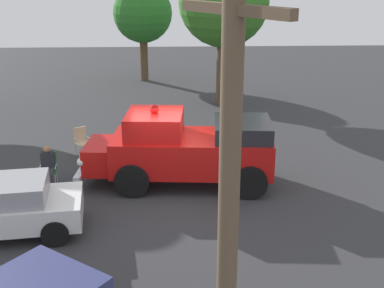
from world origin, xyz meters
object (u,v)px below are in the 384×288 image
at_px(utility_pole, 228,227).
at_px(traffic_cone, 122,131).
at_px(vintage_fire_truck, 184,148).
at_px(lawn_chair_near_truck, 48,166).
at_px(oak_tree_distant, 224,2).
at_px(oak_tree_left, 143,14).
at_px(lawn_chair_by_car, 82,139).
at_px(spectator_seated, 48,164).

relative_size(utility_pole, traffic_cone, 10.53).
height_order(vintage_fire_truck, lawn_chair_near_truck, vintage_fire_truck).
height_order(lawn_chair_near_truck, traffic_cone, lawn_chair_near_truck).
bearing_deg(oak_tree_distant, vintage_fire_truck, 77.56).
bearing_deg(oak_tree_left, traffic_cone, 87.74).
distance_m(lawn_chair_by_car, traffic_cone, 2.25).
distance_m(lawn_chair_by_car, spectator_seated, 2.82).
relative_size(oak_tree_left, utility_pole, 0.86).
relative_size(lawn_chair_by_car, utility_pole, 0.15).
bearing_deg(utility_pole, oak_tree_distant, -95.66).
bearing_deg(vintage_fire_truck, oak_tree_distant, -102.44).
height_order(vintage_fire_truck, oak_tree_left, oak_tree_left).
xyz_separation_m(oak_tree_distant, traffic_cone, (4.57, 5.16, -4.64)).
bearing_deg(vintage_fire_truck, lawn_chair_by_car, -37.61).
distance_m(spectator_seated, oak_tree_left, 16.04).
xyz_separation_m(lawn_chair_by_car, utility_pole, (-3.95, 12.06, 2.89)).
bearing_deg(utility_pole, traffic_cone, -79.09).
bearing_deg(oak_tree_left, vintage_fire_truck, 97.18).
bearing_deg(oak_tree_left, oak_tree_distant, 125.50).
distance_m(vintage_fire_truck, lawn_chair_by_car, 4.68).
height_order(vintage_fire_truck, oak_tree_distant, oak_tree_distant).
distance_m(lawn_chair_near_truck, utility_pole, 10.87).
bearing_deg(utility_pole, vintage_fire_truck, -88.28).
bearing_deg(oak_tree_distant, lawn_chair_by_car, 50.08).
bearing_deg(lawn_chair_by_car, traffic_cone, -124.96).
bearing_deg(spectator_seated, oak_tree_left, -98.46).
height_order(oak_tree_left, traffic_cone, oak_tree_left).
bearing_deg(traffic_cone, utility_pole, 100.91).
distance_m(spectator_seated, traffic_cone, 4.97).
height_order(lawn_chair_near_truck, lawn_chair_by_car, same).
height_order(spectator_seated, oak_tree_distant, oak_tree_distant).
height_order(spectator_seated, utility_pole, utility_pole).
distance_m(vintage_fire_truck, oak_tree_distant, 10.73).
bearing_deg(oak_tree_distant, utility_pole, 84.34).
height_order(oak_tree_left, oak_tree_distant, oak_tree_distant).
height_order(spectator_seated, oak_tree_left, oak_tree_left).
distance_m(vintage_fire_truck, lawn_chair_near_truck, 4.34).
height_order(oak_tree_left, utility_pole, utility_pole).
relative_size(spectator_seated, traffic_cone, 2.03).
xyz_separation_m(spectator_seated, utility_pole, (-4.55, 9.30, 2.78)).
xyz_separation_m(lawn_chair_near_truck, lawn_chair_by_car, (-0.61, -2.63, 0.00)).
bearing_deg(lawn_chair_by_car, lawn_chair_near_truck, 76.87).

